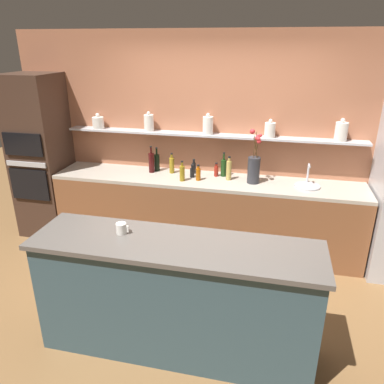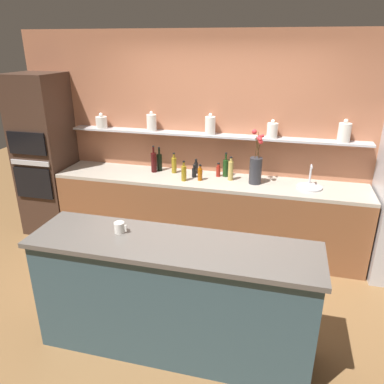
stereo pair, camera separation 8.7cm
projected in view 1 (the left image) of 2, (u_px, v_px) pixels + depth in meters
ground_plane at (190, 309)px, 3.70m from camera, size 12.00×12.00×0.00m
back_wall_unit at (219, 141)px, 4.66m from camera, size 5.20×0.28×2.60m
back_counter_unit at (205, 214)px, 4.67m from camera, size 3.74×0.62×0.92m
island_counter at (176, 297)px, 3.06m from camera, size 2.29×0.61×1.02m
oven_tower at (41, 157)px, 4.90m from camera, size 0.61×0.64×2.10m
flower_vase at (254, 167)px, 4.31m from camera, size 0.14×0.16×0.63m
sink_fixture at (307, 185)px, 4.26m from camera, size 0.29×0.29×0.25m
bottle_spirit_0 at (229, 170)px, 4.43m from camera, size 0.06×0.06×0.29m
bottle_wine_1 at (151, 162)px, 4.69m from camera, size 0.07×0.07×0.34m
bottle_oil_2 at (182, 173)px, 4.41m from camera, size 0.06×0.06×0.24m
bottle_wine_3 at (224, 167)px, 4.56m from camera, size 0.07×0.07×0.30m
bottle_wine_4 at (157, 162)px, 4.75m from camera, size 0.07×0.07×0.31m
bottle_sauce_5 at (192, 172)px, 4.54m from camera, size 0.05×0.05×0.16m
bottle_oil_6 at (172, 165)px, 4.67m from camera, size 0.06×0.06×0.26m
bottle_sauce_7 at (198, 174)px, 4.43m from camera, size 0.06×0.06×0.19m
bottle_sauce_8 at (194, 167)px, 4.67m from camera, size 0.05×0.05×0.18m
bottle_sauce_9 at (216, 171)px, 4.57m from camera, size 0.05×0.05×0.17m
coffee_mug at (121, 228)px, 3.00m from camera, size 0.10×0.08×0.09m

